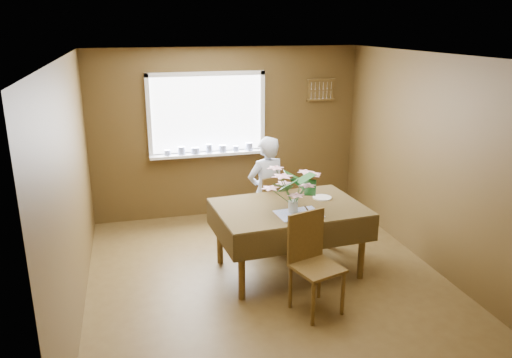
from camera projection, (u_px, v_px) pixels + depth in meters
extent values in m
plane|color=#523D1C|center=(268.00, 280.00, 5.71)|extent=(4.50, 4.50, 0.00)
plane|color=white|center=(270.00, 56.00, 4.96)|extent=(4.50, 4.50, 0.00)
plane|color=brown|center=(227.00, 133.00, 7.42)|extent=(4.00, 0.00, 4.00)
plane|color=brown|center=(364.00, 273.00, 3.26)|extent=(4.00, 0.00, 4.00)
plane|color=brown|center=(72.00, 191.00, 4.86)|extent=(0.00, 4.50, 4.50)
plane|color=brown|center=(434.00, 163.00, 5.82)|extent=(0.00, 4.50, 4.50)
cube|color=white|center=(207.00, 114.00, 7.24)|extent=(1.60, 0.01, 1.10)
cube|color=white|center=(206.00, 74.00, 7.05)|extent=(1.72, 0.06, 0.06)
cube|color=white|center=(208.00, 153.00, 7.40)|extent=(1.72, 0.06, 0.06)
cube|color=white|center=(149.00, 117.00, 7.03)|extent=(0.06, 0.06, 1.22)
cube|color=white|center=(262.00, 112.00, 7.43)|extent=(0.06, 0.06, 1.22)
cube|color=white|center=(209.00, 154.00, 7.33)|extent=(1.72, 0.20, 0.04)
cylinder|color=white|center=(167.00, 153.00, 7.15)|extent=(0.09, 0.09, 0.08)
cylinder|color=white|center=(181.00, 151.00, 7.19)|extent=(0.11, 0.11, 0.12)
cylinder|color=white|center=(195.00, 151.00, 7.24)|extent=(0.12, 0.12, 0.09)
cylinder|color=white|center=(209.00, 148.00, 7.29)|extent=(0.10, 0.10, 0.13)
cylinder|color=white|center=(223.00, 148.00, 7.34)|extent=(0.11, 0.11, 0.10)
cylinder|color=white|center=(236.00, 148.00, 7.39)|extent=(0.09, 0.09, 0.08)
cylinder|color=white|center=(249.00, 146.00, 7.43)|extent=(0.11, 0.11, 0.12)
cube|color=brown|center=(321.00, 90.00, 7.56)|extent=(0.40, 0.03, 0.30)
cube|color=brown|center=(321.00, 80.00, 7.50)|extent=(0.44, 0.04, 0.03)
cube|color=brown|center=(321.00, 100.00, 7.59)|extent=(0.44, 0.04, 0.03)
cylinder|color=brown|center=(242.00, 267.00, 5.21)|extent=(0.07, 0.07, 0.76)
cylinder|color=brown|center=(362.00, 248.00, 5.65)|extent=(0.07, 0.07, 0.76)
cylinder|color=brown|center=(220.00, 234.00, 6.02)|extent=(0.07, 0.07, 0.76)
cylinder|color=brown|center=(326.00, 220.00, 6.46)|extent=(0.07, 0.07, 0.76)
cube|color=brown|center=(289.00, 209.00, 5.72)|extent=(1.67, 1.18, 0.04)
cube|color=#362913|center=(289.00, 207.00, 5.71)|extent=(1.74, 1.25, 0.01)
cube|color=#362913|center=(309.00, 238.00, 5.25)|extent=(1.66, 0.14, 0.30)
cube|color=#362913|center=(272.00, 203.00, 6.27)|extent=(1.66, 0.14, 0.30)
cube|color=#362913|center=(219.00, 228.00, 5.50)|extent=(0.10, 1.13, 0.30)
cube|color=#362913|center=(353.00, 211.00, 6.01)|extent=(0.10, 1.13, 0.30)
cube|color=#4E8DDD|center=(299.00, 214.00, 5.47)|extent=(0.50, 0.39, 0.01)
cylinder|color=brown|center=(269.00, 219.00, 6.92)|extent=(0.04, 0.04, 0.44)
cylinder|color=brown|center=(248.00, 225.00, 6.72)|extent=(0.04, 0.04, 0.44)
cylinder|color=brown|center=(285.00, 227.00, 6.64)|extent=(0.04, 0.04, 0.44)
cylinder|color=brown|center=(264.00, 233.00, 6.45)|extent=(0.04, 0.04, 0.44)
cube|color=brown|center=(267.00, 209.00, 6.61)|extent=(0.53, 0.53, 0.03)
cube|color=brown|center=(276.00, 195.00, 6.39)|extent=(0.39, 0.17, 0.49)
cylinder|color=brown|center=(313.00, 304.00, 4.79)|extent=(0.04, 0.04, 0.47)
cylinder|color=brown|center=(343.00, 293.00, 4.98)|extent=(0.04, 0.04, 0.47)
cylinder|color=brown|center=(290.00, 287.00, 5.10)|extent=(0.04, 0.04, 0.47)
cylinder|color=brown|center=(319.00, 278.00, 5.28)|extent=(0.04, 0.04, 0.47)
cube|color=brown|center=(317.00, 268.00, 4.96)|extent=(0.55, 0.55, 0.03)
cube|color=brown|center=(306.00, 236.00, 5.05)|extent=(0.43, 0.16, 0.52)
imported|color=white|center=(266.00, 192.00, 6.43)|extent=(0.61, 0.48, 1.47)
cylinder|color=white|center=(293.00, 207.00, 5.50)|extent=(0.11, 0.11, 0.14)
cylinder|color=#33662D|center=(293.00, 197.00, 5.47)|extent=(0.06, 0.06, 0.10)
cylinder|color=white|center=(322.00, 198.00, 5.96)|extent=(0.29, 0.29, 0.01)
cube|color=silver|center=(307.00, 209.00, 5.58)|extent=(0.04, 0.24, 0.00)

